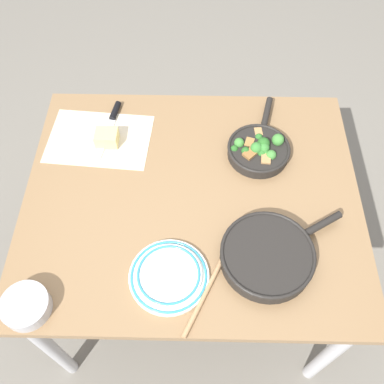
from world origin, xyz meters
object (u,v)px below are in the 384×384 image
object	(u,v)px
skillet_eggs	(268,255)
cheese_block	(107,138)
prep_bowl_steel	(26,306)
wooden_spoon	(216,272)
grater_knife	(111,122)
dinner_plate_stack	(169,276)
skillet_broccoli	(259,149)

from	to	relation	value
skillet_eggs	cheese_block	world-z (taller)	cheese_block
prep_bowl_steel	wooden_spoon	bearing A→B (deg)	12.45
grater_knife	dinner_plate_stack	bearing A→B (deg)	32.38
prep_bowl_steel	grater_knife	bearing A→B (deg)	78.14
wooden_spoon	dinner_plate_stack	bearing A→B (deg)	121.50
wooden_spoon	grater_knife	xyz separation A→B (m)	(-0.40, 0.61, 0.00)
skillet_eggs	wooden_spoon	bearing A→B (deg)	166.70
skillet_eggs	grater_knife	xyz separation A→B (m)	(-0.56, 0.56, -0.02)
grater_knife	dinner_plate_stack	distance (m)	0.67
skillet_broccoli	skillet_eggs	size ratio (longest dim) A/B	0.94
dinner_plate_stack	prep_bowl_steel	size ratio (longest dim) A/B	1.74
skillet_eggs	dinner_plate_stack	world-z (taller)	skillet_eggs
wooden_spoon	skillet_eggs	bearing A→B (deg)	-47.03
skillet_broccoli	wooden_spoon	bearing A→B (deg)	174.50
grater_knife	dinner_plate_stack	world-z (taller)	dinner_plate_stack
skillet_broccoli	grater_knife	bearing A→B (deg)	89.45
wooden_spoon	cheese_block	bearing A→B (deg)	63.04
skillet_broccoli	dinner_plate_stack	distance (m)	0.57
skillet_broccoli	skillet_eggs	bearing A→B (deg)	-166.70
skillet_eggs	prep_bowl_steel	world-z (taller)	skillet_eggs
skillet_eggs	prep_bowl_steel	distance (m)	0.73
skillet_broccoli	cheese_block	size ratio (longest dim) A/B	4.57
skillet_broccoli	cheese_block	xyz separation A→B (m)	(-0.56, 0.04, -0.00)
wooden_spoon	dinner_plate_stack	size ratio (longest dim) A/B	1.33
skillet_eggs	wooden_spoon	size ratio (longest dim) A/B	1.22
cheese_block	grater_knife	bearing A→B (deg)	89.40
grater_knife	skillet_eggs	bearing A→B (deg)	55.22
wooden_spoon	prep_bowl_steel	distance (m)	0.56
dinner_plate_stack	cheese_block	bearing A→B (deg)	115.77
cheese_block	dinner_plate_stack	size ratio (longest dim) A/B	0.33
grater_knife	dinner_plate_stack	xyz separation A→B (m)	(0.25, -0.62, 0.00)
skillet_eggs	cheese_block	xyz separation A→B (m)	(-0.56, 0.46, 0.00)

